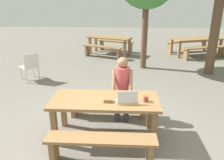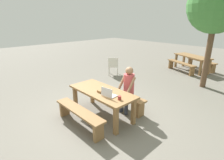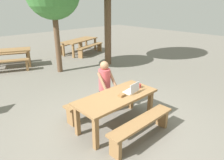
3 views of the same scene
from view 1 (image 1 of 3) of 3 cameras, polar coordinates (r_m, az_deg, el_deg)
name	(u,v)px [view 1 (image 1 of 3)]	position (r m, az deg, el deg)	size (l,w,h in m)	color
ground_plane	(105,135)	(4.13, -1.74, -13.89)	(30.00, 30.00, 0.00)	slate
picnic_table_front	(105,105)	(3.82, -1.84, -6.33)	(1.81, 0.79, 0.72)	olive
bench_near	(101,144)	(3.37, -2.80, -15.96)	(1.61, 0.30, 0.44)	olive
bench_far	(108,102)	(4.57, -1.07, -5.53)	(1.61, 0.30, 0.44)	olive
laptop	(127,99)	(3.64, 3.80, -4.92)	(0.35, 0.27, 0.22)	silver
small_pouch	(108,100)	(3.67, -1.09, -5.18)	(0.13, 0.10, 0.05)	olive
coffee_mug	(146,99)	(3.71, 8.58, -4.79)	(0.08, 0.08, 0.09)	#99332D
person_seated	(122,84)	(4.36, 2.61, -1.09)	(0.39, 0.40, 1.26)	#333847
plastic_chair	(30,66)	(6.93, -20.09, 3.36)	(0.62, 0.62, 0.83)	silver
picnic_table_mid	(110,40)	(9.62, -0.64, 10.20)	(1.95, 1.36, 0.74)	olive
bench_mid_south	(103,49)	(9.11, -2.42, 7.82)	(1.63, 0.90, 0.46)	olive
bench_mid_north	(116,44)	(10.24, 0.97, 9.25)	(1.63, 0.90, 0.46)	olive
picnic_table_rear	(197,40)	(10.18, 20.71, 9.43)	(2.29, 1.45, 0.71)	olive
bench_rear_south	(206,50)	(9.72, 22.72, 7.13)	(1.93, 0.89, 0.47)	olive
bench_rear_north	(187,43)	(10.76, 18.54, 8.81)	(1.93, 0.89, 0.47)	olive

